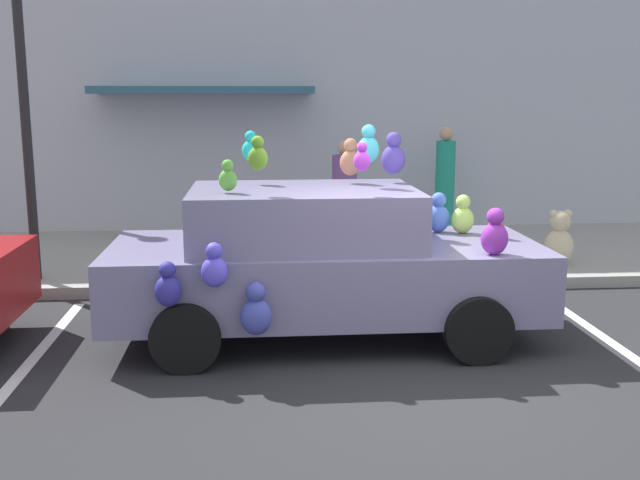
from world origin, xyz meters
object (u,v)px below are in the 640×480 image
plush_covered_car (320,260)px  pedestrian_near_shopfront (445,184)px  street_lamp_post (23,87)px  pedestrian_walking_past (344,198)px  teddy_bear_on_sidewalk (559,240)px

plush_covered_car → pedestrian_near_shopfront: plush_covered_car is taller
street_lamp_post → pedestrian_walking_past: bearing=23.9°
teddy_bear_on_sidewalk → pedestrian_near_shopfront: (-0.97, 2.56, 0.49)m
plush_covered_car → pedestrian_walking_past: size_ratio=2.65×
teddy_bear_on_sidewalk → pedestrian_near_shopfront: 2.78m
plush_covered_car → pedestrian_walking_past: (0.72, 4.01, 0.09)m
plush_covered_car → pedestrian_near_shopfront: size_ratio=2.40×
teddy_bear_on_sidewalk → pedestrian_walking_past: (-2.79, 1.63, 0.39)m
pedestrian_walking_past → plush_covered_car: bearing=-100.2°
plush_covered_car → teddy_bear_on_sidewalk: size_ratio=5.58×
pedestrian_near_shopfront → teddy_bear_on_sidewalk: bearing=-69.2°
teddy_bear_on_sidewalk → pedestrian_walking_past: pedestrian_walking_past is taller
pedestrian_walking_past → street_lamp_post: bearing=-156.1°
street_lamp_post → teddy_bear_on_sidewalk: bearing=1.8°
plush_covered_car → teddy_bear_on_sidewalk: plush_covered_car is taller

